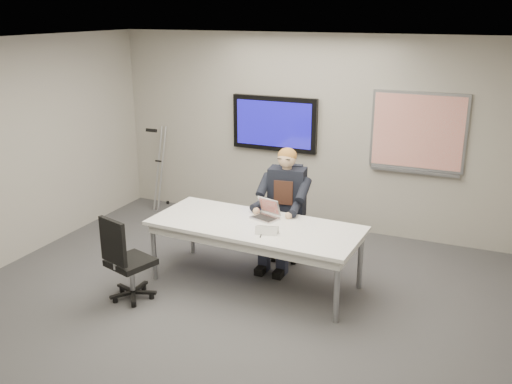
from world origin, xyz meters
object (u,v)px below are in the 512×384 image
at_px(laptop, 267,213).
at_px(seated_person, 281,220).
at_px(office_chair_far, 287,231).
at_px(office_chair_near, 128,274).
at_px(conference_table, 255,231).

bearing_deg(laptop, seated_person, 101.71).
height_order(office_chair_far, office_chair_near, office_chair_far).
height_order(conference_table, office_chair_near, office_chair_near).
relative_size(office_chair_far, seated_person, 0.74).
bearing_deg(office_chair_near, seated_person, -110.57).
relative_size(conference_table, laptop, 6.62).
xyz_separation_m(office_chair_far, seated_person, (0.02, -0.27, 0.25)).
distance_m(conference_table, seated_person, 0.64).
bearing_deg(office_chair_near, office_chair_far, -105.83).
distance_m(office_chair_near, laptop, 1.73).
distance_m(conference_table, office_chair_near, 1.50).
xyz_separation_m(office_chair_far, office_chair_near, (-1.19, -1.82, -0.03)).
height_order(office_chair_near, seated_person, seated_person).
bearing_deg(seated_person, laptop, -103.86).
distance_m(conference_table, office_chair_far, 0.96).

